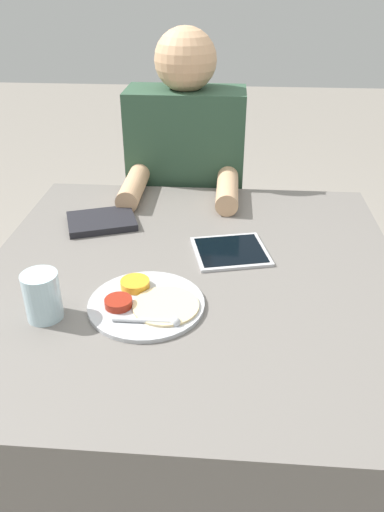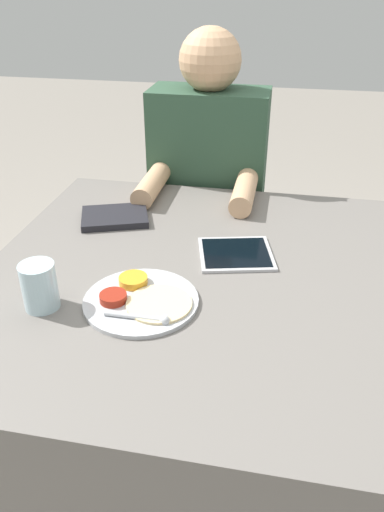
{
  "view_description": "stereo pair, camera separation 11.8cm",
  "coord_description": "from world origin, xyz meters",
  "px_view_note": "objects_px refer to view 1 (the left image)",
  "views": [
    {
      "loc": [
        0.08,
        -1.05,
        1.44
      ],
      "look_at": [
        0.0,
        -0.03,
        0.84
      ],
      "focal_mm": 35.0,
      "sensor_mm": 36.0,
      "label": 1
    },
    {
      "loc": [
        0.2,
        -1.03,
        1.44
      ],
      "look_at": [
        0.0,
        -0.03,
        0.84
      ],
      "focal_mm": 35.0,
      "sensor_mm": 36.0,
      "label": 2
    }
  ],
  "objects_px": {
    "person_diner": "(186,218)",
    "red_notebook": "(102,222)",
    "drinking_glass": "(42,296)",
    "thali_tray": "(146,303)",
    "tablet_device": "(230,251)"
  },
  "relations": [
    {
      "from": "red_notebook",
      "to": "drinking_glass",
      "type": "bearing_deg",
      "value": -92.23
    },
    {
      "from": "thali_tray",
      "to": "person_diner",
      "type": "height_order",
      "value": "person_diner"
    },
    {
      "from": "person_diner",
      "to": "drinking_glass",
      "type": "distance_m",
      "value": 0.92
    },
    {
      "from": "person_diner",
      "to": "drinking_glass",
      "type": "relative_size",
      "value": 11.78
    },
    {
      "from": "thali_tray",
      "to": "tablet_device",
      "type": "distance_m",
      "value": 0.31
    },
    {
      "from": "thali_tray",
      "to": "tablet_device",
      "type": "xyz_separation_m",
      "value": [
        0.18,
        0.25,
        -0.0
      ]
    },
    {
      "from": "red_notebook",
      "to": "drinking_glass",
      "type": "xyz_separation_m",
      "value": [
        -0.02,
        -0.45,
        0.05
      ]
    },
    {
      "from": "tablet_device",
      "to": "drinking_glass",
      "type": "distance_m",
      "value": 0.5
    },
    {
      "from": "thali_tray",
      "to": "red_notebook",
      "type": "bearing_deg",
      "value": 116.31
    },
    {
      "from": "tablet_device",
      "to": "person_diner",
      "type": "distance_m",
      "value": 0.61
    },
    {
      "from": "red_notebook",
      "to": "person_diner",
      "type": "xyz_separation_m",
      "value": [
        0.21,
        0.42,
        -0.18
      ]
    },
    {
      "from": "person_diner",
      "to": "red_notebook",
      "type": "bearing_deg",
      "value": -116.82
    },
    {
      "from": "drinking_glass",
      "to": "red_notebook",
      "type": "bearing_deg",
      "value": 87.77
    },
    {
      "from": "thali_tray",
      "to": "red_notebook",
      "type": "distance_m",
      "value": 0.44
    },
    {
      "from": "thali_tray",
      "to": "tablet_device",
      "type": "height_order",
      "value": "thali_tray"
    }
  ]
}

